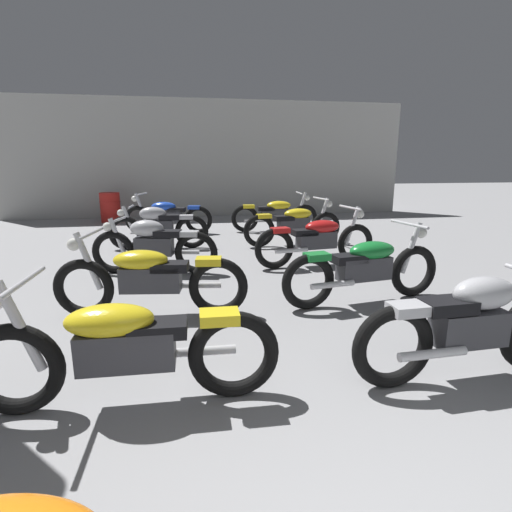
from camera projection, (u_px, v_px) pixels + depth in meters
name	position (u px, v px, depth m)	size (l,w,h in m)	color
back_wall	(210.00, 159.00, 12.69)	(12.65, 0.24, 3.60)	#B2B2AD
motorcycle_left_row_1	(125.00, 347.00, 2.80)	(2.17, 0.68, 0.97)	black
motorcycle_left_row_2	(150.00, 277.00, 4.46)	(2.16, 0.68, 0.97)	black
motorcycle_left_row_3	(154.00, 245.00, 6.19)	(1.95, 0.60, 0.88)	black
motorcycle_left_row_4	(158.00, 226.00, 7.97)	(1.97, 0.48, 0.88)	black
motorcycle_left_row_5	(167.00, 215.00, 9.74)	(2.13, 0.79, 0.97)	black
motorcycle_right_row_1	(470.00, 325.00, 3.16)	(1.97, 0.48, 0.88)	black
motorcycle_right_row_2	(365.00, 267.00, 4.91)	(2.16, 0.70, 0.97)	black
motorcycle_right_row_3	(317.00, 239.00, 6.69)	(2.17, 0.69, 0.97)	black
motorcycle_right_row_4	(294.00, 224.00, 8.36)	(2.17, 0.68, 0.97)	black
motorcycle_right_row_5	(275.00, 213.00, 9.98)	(2.17, 0.68, 0.97)	black
oil_drum	(110.00, 207.00, 11.54)	(0.59, 0.59, 0.85)	red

